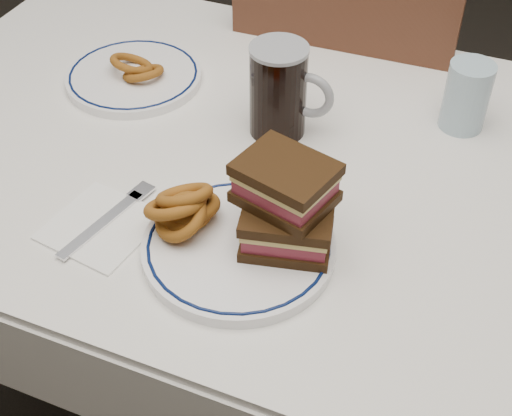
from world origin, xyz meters
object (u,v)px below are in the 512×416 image
at_px(reuben_sandwich, 286,205).
at_px(beer_mug, 280,90).
at_px(far_plate, 134,76).
at_px(chair_far, 345,116).
at_px(main_plate, 239,247).

bearing_deg(reuben_sandwich, beer_mug, 112.73).
distance_m(reuben_sandwich, far_plate, 0.50).
bearing_deg(reuben_sandwich, chair_far, 98.25).
bearing_deg(main_plate, reuben_sandwich, 30.52).
xyz_separation_m(main_plate, far_plate, (-0.34, 0.32, -0.00)).
relative_size(main_plate, beer_mug, 1.71).
height_order(chair_far, main_plate, chair_far).
bearing_deg(beer_mug, chair_far, 88.93).
xyz_separation_m(beer_mug, far_plate, (-0.30, 0.04, -0.07)).
relative_size(chair_far, far_plate, 3.84).
distance_m(chair_far, far_plate, 0.54).
distance_m(chair_far, beer_mug, 0.52).
bearing_deg(chair_far, main_plate, -86.63).
bearing_deg(chair_far, beer_mug, -91.07).
relative_size(main_plate, reuben_sandwich, 1.78).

